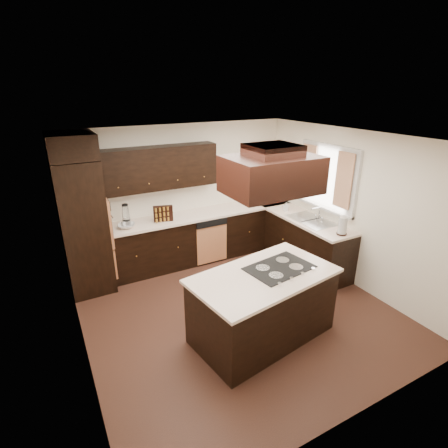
{
  "coord_description": "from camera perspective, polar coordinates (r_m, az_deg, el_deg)",
  "views": [
    {
      "loc": [
        -2.23,
        -3.74,
        3.1
      ],
      "look_at": [
        0.1,
        0.6,
        1.15
      ],
      "focal_mm": 28.0,
      "sensor_mm": 36.0,
      "label": 1
    }
  ],
  "objects": [
    {
      "name": "wall_right",
      "position": [
        6.02,
        19.97,
        2.37
      ],
      "size": [
        0.02,
        4.2,
        2.5
      ],
      "primitive_type": "cube",
      "color": "white",
      "rests_on": "ground"
    },
    {
      "name": "wall_oven_face",
      "position": [
        5.85,
        -18.61,
        0.64
      ],
      "size": [
        0.05,
        0.62,
        0.78
      ],
      "primitive_type": "cube",
      "color": "#D88554",
      "rests_on": "oven_column"
    },
    {
      "name": "curtain_left",
      "position": [
        5.91,
        18.95,
        6.72
      ],
      "size": [
        0.02,
        0.34,
        0.9
      ],
      "primitive_type": "cube",
      "color": "beige",
      "rests_on": "wall_right"
    },
    {
      "name": "soap_bottle",
      "position": [
        6.62,
        10.07,
        2.79
      ],
      "size": [
        0.09,
        0.09,
        0.16
      ],
      "primitive_type": "imported",
      "rotation": [
        0.0,
        0.0,
        0.24
      ],
      "color": "silver",
      "rests_on": "countertop_right"
    },
    {
      "name": "wall_left",
      "position": [
        4.17,
        -23.65,
        -6.71
      ],
      "size": [
        0.02,
        4.2,
        2.5
      ],
      "primitive_type": "cube",
      "color": "white",
      "rests_on": "ground"
    },
    {
      "name": "sink_rim",
      "position": [
        6.27,
        14.03,
        0.64
      ],
      "size": [
        0.52,
        0.84,
        0.01
      ],
      "primitive_type": "cube",
      "color": "silver",
      "rests_on": "countertop_right"
    },
    {
      "name": "range_hood",
      "position": [
        4.06,
        7.78,
        8.0
      ],
      "size": [
        1.05,
        0.72,
        0.42
      ],
      "primitive_type": "cube",
      "color": "black",
      "rests_on": "ceiling"
    },
    {
      "name": "mixing_bowl",
      "position": [
        5.97,
        -15.63,
        -0.32
      ],
      "size": [
        0.35,
        0.35,
        0.07
      ],
      "primitive_type": "imported",
      "rotation": [
        0.0,
        0.0,
        -0.35
      ],
      "color": "silver",
      "rests_on": "countertop_back"
    },
    {
      "name": "countertop_back",
      "position": [
        6.36,
        -5.57,
        1.27
      ],
      "size": [
        2.93,
        0.63,
        0.04
      ],
      "primitive_type": "cube",
      "color": "#FFE2CD",
      "rests_on": "base_cabinets_back"
    },
    {
      "name": "island",
      "position": [
        4.67,
        6.31,
        -13.28
      ],
      "size": [
        1.89,
        1.22,
        0.88
      ],
      "primitive_type": "cube",
      "rotation": [
        0.0,
        0.0,
        0.15
      ],
      "color": "black",
      "rests_on": "floor"
    },
    {
      "name": "blender_base",
      "position": [
        6.04,
        -15.59,
        0.12
      ],
      "size": [
        0.15,
        0.15,
        0.1
      ],
      "primitive_type": "cylinder",
      "color": "silver",
      "rests_on": "countertop_back"
    },
    {
      "name": "dishwasher_front",
      "position": [
        6.43,
        -2.03,
        -3.27
      ],
      "size": [
        0.6,
        0.05,
        0.72
      ],
      "primitive_type": "cube",
      "color": "#D88554",
      "rests_on": "floor"
    },
    {
      "name": "blender_pitcher",
      "position": [
        5.98,
        -15.76,
        1.73
      ],
      "size": [
        0.13,
        0.13,
        0.26
      ],
      "primitive_type": "cone",
      "color": "silver",
      "rests_on": "blender_base"
    },
    {
      "name": "wall_front",
      "position": [
        3.32,
        21.72,
        -14.01
      ],
      "size": [
        4.2,
        0.02,
        2.5
      ],
      "primitive_type": "cube",
      "color": "white",
      "rests_on": "ground"
    },
    {
      "name": "paper_towel",
      "position": [
        5.75,
        18.79,
        -0.29
      ],
      "size": [
        0.14,
        0.14,
        0.3
      ],
      "primitive_type": "cylinder",
      "rotation": [
        0.0,
        0.0,
        0.06
      ],
      "color": "silver",
      "rests_on": "countertop_right"
    },
    {
      "name": "window_pane",
      "position": [
        6.26,
        16.69,
        7.31
      ],
      "size": [
        0.0,
        1.2,
        1.0
      ],
      "primitive_type": "cube",
      "color": "white",
      "rests_on": "wall_right"
    },
    {
      "name": "base_cabinets_back",
      "position": [
        6.55,
        -5.48,
        -2.46
      ],
      "size": [
        2.93,
        0.6,
        0.88
      ],
      "primitive_type": "cube",
      "color": "black",
      "rests_on": "floor"
    },
    {
      "name": "ceiling",
      "position": [
        4.39,
        2.63,
        13.85
      ],
      "size": [
        4.2,
        4.2,
        0.02
      ],
      "primitive_type": "cube",
      "color": "silver",
      "rests_on": "ground"
    },
    {
      "name": "island_top",
      "position": [
        4.42,
        6.56,
        -8.38
      ],
      "size": [
        1.96,
        1.29,
        0.04
      ],
      "primitive_type": "cube",
      "rotation": [
        0.0,
        0.0,
        0.15
      ],
      "color": "#FFE2CD",
      "rests_on": "island"
    },
    {
      "name": "wall_back",
      "position": [
        6.53,
        -7.09,
        4.97
      ],
      "size": [
        4.2,
        0.02,
        2.5
      ],
      "primitive_type": "cube",
      "color": "white",
      "rests_on": "ground"
    },
    {
      "name": "window_frame",
      "position": [
        6.24,
        16.5,
        7.29
      ],
      "size": [
        0.06,
        1.32,
        1.12
      ],
      "primitive_type": "cube",
      "color": "silver",
      "rests_on": "wall_right"
    },
    {
      "name": "floor",
      "position": [
        5.35,
        2.16,
        -13.96
      ],
      "size": [
        4.2,
        4.2,
        0.02
      ],
      "primitive_type": "cube",
      "color": "#573122",
      "rests_on": "ground"
    },
    {
      "name": "countertop_right",
      "position": [
        6.52,
        11.89,
        1.4
      ],
      "size": [
        0.63,
        2.4,
        0.04
      ],
      "primitive_type": "cube",
      "color": "#FFE2CD",
      "rests_on": "base_cabinets_right"
    },
    {
      "name": "curtain_right",
      "position": [
        6.49,
        13.59,
        8.55
      ],
      "size": [
        0.02,
        0.34,
        0.9
      ],
      "primitive_type": "cube",
      "color": "beige",
      "rests_on": "wall_right"
    },
    {
      "name": "base_cabinets_right",
      "position": [
        6.7,
        11.69,
        -2.28
      ],
      "size": [
        0.6,
        2.4,
        0.88
      ],
      "primitive_type": "cube",
      "color": "black",
      "rests_on": "floor"
    },
    {
      "name": "spice_rack",
      "position": [
        6.1,
        -9.91,
        1.69
      ],
      "size": [
        0.34,
        0.17,
        0.27
      ],
      "primitive_type": "cube",
      "rotation": [
        0.0,
        0.0,
        -0.27
      ],
      "color": "black",
      "rests_on": "countertop_back"
    },
    {
      "name": "upper_cabinets",
      "position": [
        6.09,
        -10.51,
        9.01
      ],
      "size": [
        2.0,
        0.34,
        0.72
      ],
      "primitive_type": "cube",
      "color": "black",
      "rests_on": "wall_back"
    },
    {
      "name": "hood_duct",
      "position": [
        4.0,
        7.98,
        11.83
      ],
      "size": [
        0.55,
        0.5,
        0.13
      ],
      "primitive_type": "cube",
      "color": "black",
      "rests_on": "ceiling"
    },
    {
      "name": "oven_column",
      "position": [
        5.83,
        -21.9,
        -0.51
      ],
      "size": [
        0.65,
        0.75,
        2.12
      ],
      "primitive_type": "cube",
      "color": "black",
      "rests_on": "floor"
    },
    {
      "name": "cooktop",
      "position": [
        4.58,
        9.03,
        -7.04
      ],
      "size": [
        0.91,
        0.68,
        0.01
      ],
      "primitive_type": "cube",
      "rotation": [
        0.0,
        0.0,
        0.15
      ],
      "color": "black",
      "rests_on": "island_top"
    }
  ]
}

